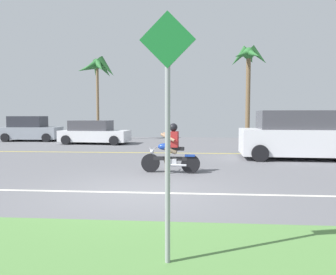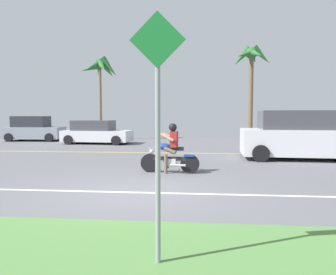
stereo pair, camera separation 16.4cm
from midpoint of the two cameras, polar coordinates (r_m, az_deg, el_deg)
name	(u,v)px [view 1 (the left image)]	position (r m, az deg, el deg)	size (l,w,h in m)	color
ground	(154,170)	(10.46, -2.93, -5.79)	(56.00, 30.00, 0.04)	slate
lane_line_near	(138,192)	(7.46, -6.04, -9.64)	(50.40, 0.12, 0.01)	silver
lane_line_far	(166,153)	(14.93, -0.67, -2.74)	(50.40, 0.12, 0.01)	yellow
motorcyclist	(171,152)	(9.78, 0.02, -2.57)	(1.81, 0.59, 1.51)	black
suv_nearby	(297,135)	(13.84, 21.59, 0.33)	(4.60, 2.38, 1.93)	silver
parked_car_0	(30,129)	(23.69, -23.32, 1.31)	(3.84, 2.05, 1.67)	#8C939E
parked_car_1	(94,133)	(20.17, -13.19, 0.82)	(4.20, 2.16, 1.42)	silver
palm_tree_0	(97,70)	(23.40, -12.55, 11.63)	(2.95, 2.97, 5.79)	brown
palm_tree_1	(249,63)	(24.21, 13.86, 12.73)	(2.82, 3.03, 6.69)	brown
street_sign	(168,116)	(3.62, -1.39, 3.79)	(0.62, 0.06, 2.90)	gray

